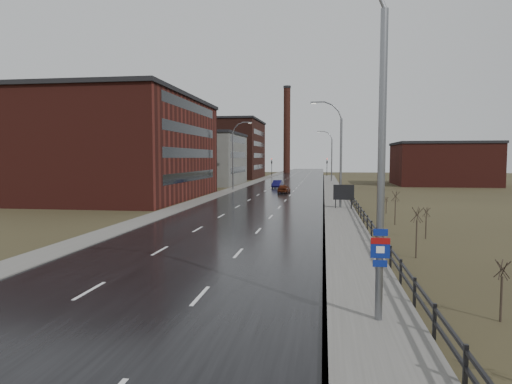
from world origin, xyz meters
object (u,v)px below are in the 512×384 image
(car_near, at_px, (277,184))
(car_far, at_px, (284,189))
(streetlight_main, at_px, (371,137))
(billboard, at_px, (344,193))

(car_near, distance_m, car_far, 11.60)
(streetlight_main, relative_size, billboard, 4.61)
(streetlight_main, bearing_deg, car_near, 98.28)
(billboard, bearing_deg, car_near, 107.32)
(streetlight_main, xyz_separation_m, car_far, (-7.42, 54.50, -5.39))
(billboard, relative_size, car_far, 0.67)
(billboard, distance_m, car_far, 22.85)
(streetlight_main, distance_m, car_far, 55.27)
(streetlight_main, height_order, car_near, streetlight_main)
(billboard, bearing_deg, streetlight_main, -91.08)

